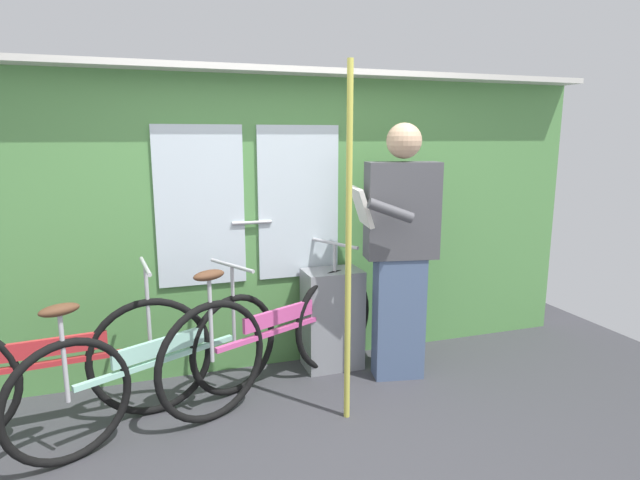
# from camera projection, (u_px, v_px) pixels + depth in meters

# --- Properties ---
(ground_plane) EXTENTS (5.92, 4.11, 0.04)m
(ground_plane) POSITION_uv_depth(u_px,v_px,m) (335.00, 455.00, 2.86)
(ground_plane) COLOR #38383D
(train_door_wall) EXTENTS (4.92, 0.28, 2.15)m
(train_door_wall) POSITION_uv_depth(u_px,v_px,m) (276.00, 216.00, 3.80)
(train_door_wall) COLOR #56934C
(train_door_wall) RESTS_ON ground_plane
(bicycle_near_door) EXTENTS (1.57, 0.86, 0.89)m
(bicycle_near_door) POSITION_uv_depth(u_px,v_px,m) (160.00, 366.00, 3.07)
(bicycle_near_door) COLOR black
(bicycle_near_door) RESTS_ON ground_plane
(bicycle_leaning_behind) EXTENTS (1.63, 0.83, 0.96)m
(bicycle_leaning_behind) POSITION_uv_depth(u_px,v_px,m) (279.00, 336.00, 3.46)
(bicycle_leaning_behind) COLOR black
(bicycle_leaning_behind) RESTS_ON ground_plane
(bicycle_by_pole) EXTENTS (1.79, 0.44, 0.95)m
(bicycle_by_pole) POSITION_uv_depth(u_px,v_px,m) (53.00, 369.00, 2.97)
(bicycle_by_pole) COLOR black
(bicycle_by_pole) RESTS_ON ground_plane
(passenger_reading_newspaper) EXTENTS (0.62, 0.56, 1.78)m
(passenger_reading_newspaper) POSITION_uv_depth(u_px,v_px,m) (400.00, 247.00, 3.59)
(passenger_reading_newspaper) COLOR slate
(passenger_reading_newspaper) RESTS_ON ground_plane
(trash_bin_by_wall) EXTENTS (0.42, 0.28, 0.74)m
(trash_bin_by_wall) POSITION_uv_depth(u_px,v_px,m) (332.00, 319.00, 3.86)
(trash_bin_by_wall) COLOR gray
(trash_bin_by_wall) RESTS_ON ground_plane
(handrail_pole) EXTENTS (0.04, 0.04, 2.11)m
(handrail_pole) POSITION_uv_depth(u_px,v_px,m) (348.00, 249.00, 3.02)
(handrail_pole) COLOR #C6C14C
(handrail_pole) RESTS_ON ground_plane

